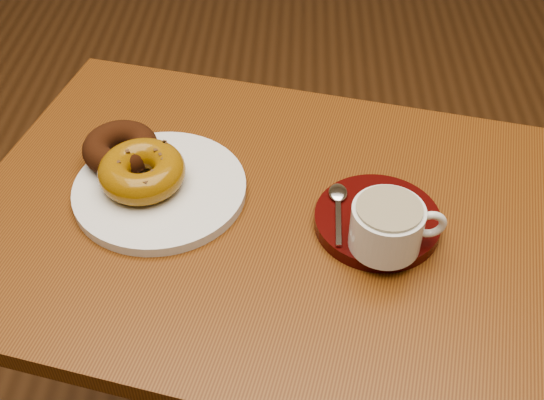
{
  "coord_description": "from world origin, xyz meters",
  "views": [
    {
      "loc": [
        0.26,
        -0.7,
        1.3
      ],
      "look_at": [
        0.24,
        -0.09,
        0.71
      ],
      "focal_mm": 45.0,
      "sensor_mm": 36.0,
      "label": 1
    }
  ],
  "objects_px": {
    "saucer": "(377,221)",
    "coffee_cup": "(388,226)",
    "donut_plate": "(160,189)",
    "cafe_table": "(258,267)"
  },
  "relations": [
    {
      "from": "saucer",
      "to": "coffee_cup",
      "type": "distance_m",
      "value": 0.06
    },
    {
      "from": "saucer",
      "to": "donut_plate",
      "type": "bearing_deg",
      "value": 170.19
    },
    {
      "from": "cafe_table",
      "to": "saucer",
      "type": "distance_m",
      "value": 0.19
    },
    {
      "from": "donut_plate",
      "to": "saucer",
      "type": "distance_m",
      "value": 0.28
    },
    {
      "from": "cafe_table",
      "to": "coffee_cup",
      "type": "height_order",
      "value": "coffee_cup"
    },
    {
      "from": "cafe_table",
      "to": "saucer",
      "type": "bearing_deg",
      "value": 5.26
    },
    {
      "from": "coffee_cup",
      "to": "cafe_table",
      "type": "bearing_deg",
      "value": 153.28
    },
    {
      "from": "cafe_table",
      "to": "saucer",
      "type": "relative_size",
      "value": 5.37
    },
    {
      "from": "saucer",
      "to": "coffee_cup",
      "type": "height_order",
      "value": "coffee_cup"
    },
    {
      "from": "saucer",
      "to": "coffee_cup",
      "type": "bearing_deg",
      "value": -83.5
    }
  ]
}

